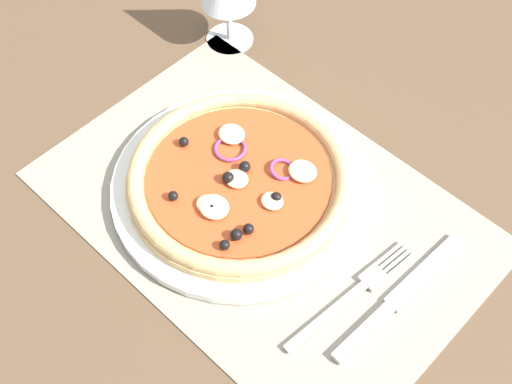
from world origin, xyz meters
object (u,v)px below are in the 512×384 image
at_px(fork, 358,291).
at_px(knife, 402,295).
at_px(pizza, 240,178).
at_px(plate, 240,186).

height_order(fork, knife, knife).
bearing_deg(pizza, plate, 152.09).
distance_m(pizza, knife, 0.22).
relative_size(pizza, fork, 1.42).
height_order(pizza, fork, pizza).
distance_m(fork, knife, 0.05).
distance_m(plate, fork, 0.18).
distance_m(pizza, fork, 0.18).
bearing_deg(plate, knife, 4.88).
height_order(plate, pizza, pizza).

